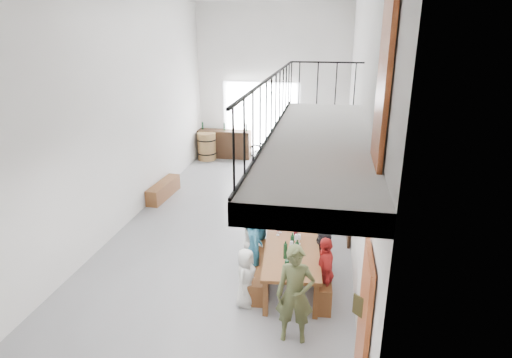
% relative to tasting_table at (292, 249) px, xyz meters
% --- Properties ---
extents(floor, '(12.00, 12.00, 0.00)m').
position_rel_tasting_table_xyz_m(floor, '(-1.57, 2.39, -0.71)').
color(floor, gray).
rests_on(floor, ground).
extents(room_walls, '(12.00, 12.00, 12.00)m').
position_rel_tasting_table_xyz_m(room_walls, '(-1.57, 2.39, 2.85)').
color(room_walls, white).
rests_on(room_walls, ground).
extents(gateway_portal, '(2.80, 0.08, 2.80)m').
position_rel_tasting_table_xyz_m(gateway_portal, '(-1.97, 8.33, 0.69)').
color(gateway_portal, white).
rests_on(gateway_portal, ground).
extents(right_wall_decor, '(0.07, 8.28, 5.07)m').
position_rel_tasting_table_xyz_m(right_wall_decor, '(1.13, 0.52, 1.04)').
color(right_wall_decor, '#AE5129').
rests_on(right_wall_decor, ground).
extents(balcony, '(1.52, 5.62, 4.00)m').
position_rel_tasting_table_xyz_m(balcony, '(0.41, -0.74, 2.26)').
color(balcony, white).
rests_on(balcony, ground).
extents(tasting_table, '(1.21, 2.53, 0.79)m').
position_rel_tasting_table_xyz_m(tasting_table, '(0.00, 0.00, 0.00)').
color(tasting_table, brown).
rests_on(tasting_table, ground).
extents(bench_inner, '(0.45, 1.82, 0.42)m').
position_rel_tasting_table_xyz_m(bench_inner, '(-0.62, -0.02, -0.50)').
color(bench_inner, brown).
rests_on(bench_inner, ground).
extents(bench_wall, '(0.41, 2.17, 0.50)m').
position_rel_tasting_table_xyz_m(bench_wall, '(0.57, 0.09, -0.46)').
color(bench_wall, brown).
rests_on(bench_wall, ground).
extents(tableware, '(0.51, 1.05, 0.35)m').
position_rel_tasting_table_xyz_m(tableware, '(-0.01, -0.00, 0.22)').
color(tableware, black).
rests_on(tableware, tasting_table).
extents(side_bench, '(0.44, 1.62, 0.45)m').
position_rel_tasting_table_xyz_m(side_bench, '(-4.07, 3.76, -0.48)').
color(side_bench, brown).
rests_on(side_bench, ground).
extents(oak_barrel, '(0.69, 0.69, 1.02)m').
position_rel_tasting_table_xyz_m(oak_barrel, '(-3.89, 7.64, -0.20)').
color(oak_barrel, olive).
rests_on(oak_barrel, ground).
extents(serving_counter, '(1.97, 0.55, 1.04)m').
position_rel_tasting_table_xyz_m(serving_counter, '(-3.31, 8.04, -0.19)').
color(serving_counter, '#392413').
rests_on(serving_counter, ground).
extents(counter_bottles, '(1.73, 0.08, 0.28)m').
position_rel_tasting_table_xyz_m(counter_bottles, '(-3.31, 8.06, 0.47)').
color(counter_bottles, black).
rests_on(counter_bottles, serving_counter).
extents(guest_left_a, '(0.45, 0.59, 1.08)m').
position_rel_tasting_table_xyz_m(guest_left_a, '(-0.72, -0.84, -0.17)').
color(guest_left_a, silver).
rests_on(guest_left_a, ground).
extents(guest_left_b, '(0.49, 0.59, 1.38)m').
position_rel_tasting_table_xyz_m(guest_left_b, '(-0.72, -0.05, -0.02)').
color(guest_left_b, '#235C76').
rests_on(guest_left_b, ground).
extents(guest_left_c, '(0.45, 0.57, 1.13)m').
position_rel_tasting_table_xyz_m(guest_left_c, '(-0.81, 0.47, -0.14)').
color(guest_left_c, silver).
rests_on(guest_left_c, ground).
extents(guest_left_d, '(0.65, 0.91, 1.28)m').
position_rel_tasting_table_xyz_m(guest_left_d, '(-0.68, 0.91, -0.07)').
color(guest_left_d, '#235C76').
rests_on(guest_left_d, ground).
extents(guest_right_a, '(0.41, 0.80, 1.31)m').
position_rel_tasting_table_xyz_m(guest_right_a, '(0.63, -0.59, -0.05)').
color(guest_right_a, '#A31D1C').
rests_on(guest_right_a, ground).
extents(guest_right_b, '(0.32, 0.97, 1.04)m').
position_rel_tasting_table_xyz_m(guest_right_b, '(0.59, 0.18, -0.18)').
color(guest_right_b, black).
rests_on(guest_right_b, ground).
extents(guest_right_c, '(0.52, 0.68, 1.25)m').
position_rel_tasting_table_xyz_m(guest_right_c, '(0.53, 0.76, -0.08)').
color(guest_right_c, silver).
rests_on(guest_right_c, ground).
extents(host_standing, '(0.61, 0.42, 1.62)m').
position_rel_tasting_table_xyz_m(host_standing, '(0.20, -1.58, 0.10)').
color(host_standing, '#454C2B').
rests_on(host_standing, ground).
extents(potted_plant, '(0.37, 0.33, 0.39)m').
position_rel_tasting_table_xyz_m(potted_plant, '(0.88, 3.18, -0.51)').
color(potted_plant, '#1B4317').
rests_on(potted_plant, ground).
extents(bicycle_near, '(1.69, 0.83, 0.85)m').
position_rel_tasting_table_xyz_m(bicycle_near, '(-1.58, 7.99, -0.28)').
color(bicycle_near, black).
rests_on(bicycle_near, ground).
extents(bicycle_far, '(1.69, 0.60, 1.00)m').
position_rel_tasting_table_xyz_m(bicycle_far, '(-0.24, 7.20, -0.21)').
color(bicycle_far, black).
rests_on(bicycle_far, ground).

